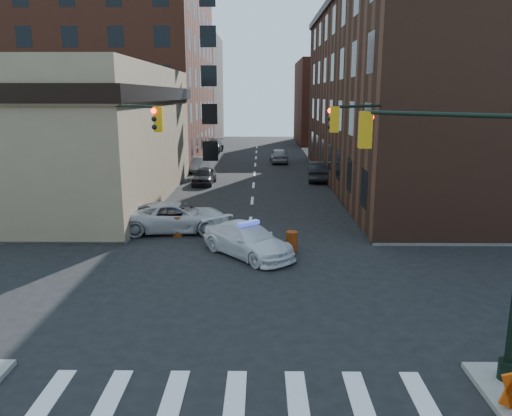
{
  "coord_description": "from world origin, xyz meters",
  "views": [
    {
      "loc": [
        0.62,
        -17.66,
        7.14
      ],
      "look_at": [
        0.39,
        4.03,
        2.2
      ],
      "focal_mm": 35.0,
      "sensor_mm": 36.0,
      "label": 1
    }
  ],
  "objects_px": {
    "parked_car_wnear": "(204,176)",
    "pedestrian_a": "(69,206)",
    "police_car": "(248,240)",
    "barricade_nw_a": "(70,221)",
    "pickup": "(176,217)",
    "parked_car_wfar": "(198,164)",
    "barrel_road": "(292,242)",
    "barrel_bank": "(178,226)",
    "pedestrian_b": "(50,208)",
    "parked_car_enear": "(319,171)"
  },
  "relations": [
    {
      "from": "parked_car_wnear",
      "to": "pedestrian_a",
      "type": "bearing_deg",
      "value": -111.0
    },
    {
      "from": "police_car",
      "to": "barricade_nw_a",
      "type": "xyz_separation_m",
      "value": [
        -9.51,
        3.78,
        -0.1
      ]
    },
    {
      "from": "police_car",
      "to": "pickup",
      "type": "relative_size",
      "value": 0.88
    },
    {
      "from": "parked_car_wfar",
      "to": "barrel_road",
      "type": "distance_m",
      "value": 26.11
    },
    {
      "from": "pickup",
      "to": "barrel_bank",
      "type": "xyz_separation_m",
      "value": [
        0.22,
        -0.89,
        -0.26
      ]
    },
    {
      "from": "pedestrian_a",
      "to": "pedestrian_b",
      "type": "bearing_deg",
      "value": -166.39
    },
    {
      "from": "pickup",
      "to": "parked_car_wnear",
      "type": "distance_m",
      "value": 14.45
    },
    {
      "from": "pickup",
      "to": "parked_car_enear",
      "type": "xyz_separation_m",
      "value": [
        9.39,
        16.32,
        0.03
      ]
    },
    {
      "from": "parked_car_enear",
      "to": "pedestrian_a",
      "type": "distance_m",
      "value": 21.75
    },
    {
      "from": "police_car",
      "to": "barricade_nw_a",
      "type": "relative_size",
      "value": 3.92
    },
    {
      "from": "police_car",
      "to": "barrel_road",
      "type": "xyz_separation_m",
      "value": [
        2.03,
        0.55,
        -0.24
      ]
    },
    {
      "from": "barrel_road",
      "to": "barrel_bank",
      "type": "height_order",
      "value": "barrel_bank"
    },
    {
      "from": "parked_car_enear",
      "to": "barrel_road",
      "type": "bearing_deg",
      "value": 84.53
    },
    {
      "from": "barrel_road",
      "to": "barricade_nw_a",
      "type": "height_order",
      "value": "barricade_nw_a"
    },
    {
      "from": "police_car",
      "to": "pedestrian_b",
      "type": "relative_size",
      "value": 2.84
    },
    {
      "from": "parked_car_enear",
      "to": "barrel_road",
      "type": "xyz_separation_m",
      "value": [
        -3.46,
        -19.8,
        -0.33
      ]
    },
    {
      "from": "pickup",
      "to": "barrel_road",
      "type": "height_order",
      "value": "pickup"
    },
    {
      "from": "parked_car_wfar",
      "to": "barrel_bank",
      "type": "height_order",
      "value": "parked_car_wfar"
    },
    {
      "from": "parked_car_wnear",
      "to": "barrel_road",
      "type": "relative_size",
      "value": 4.18
    },
    {
      "from": "pedestrian_b",
      "to": "barrel_bank",
      "type": "bearing_deg",
      "value": -33.68
    },
    {
      "from": "barrel_bank",
      "to": "barricade_nw_a",
      "type": "height_order",
      "value": "barricade_nw_a"
    },
    {
      "from": "parked_car_enear",
      "to": "parked_car_wfar",
      "type": "bearing_deg",
      "value": -21.17
    },
    {
      "from": "parked_car_wnear",
      "to": "barricade_nw_a",
      "type": "xyz_separation_m",
      "value": [
        -5.47,
        -14.7,
        -0.06
      ]
    },
    {
      "from": "pickup",
      "to": "police_car",
      "type": "bearing_deg",
      "value": -140.66
    },
    {
      "from": "pedestrian_b",
      "to": "barrel_road",
      "type": "relative_size",
      "value": 1.81
    },
    {
      "from": "parked_car_wnear",
      "to": "barrel_bank",
      "type": "distance_m",
      "value": 15.34
    },
    {
      "from": "pickup",
      "to": "barricade_nw_a",
      "type": "relative_size",
      "value": 4.45
    },
    {
      "from": "parked_car_enear",
      "to": "barrel_bank",
      "type": "bearing_deg",
      "value": 66.39
    },
    {
      "from": "parked_car_wfar",
      "to": "pedestrian_b",
      "type": "relative_size",
      "value": 2.25
    },
    {
      "from": "barrel_road",
      "to": "parked_car_wfar",
      "type": "bearing_deg",
      "value": 106.58
    },
    {
      "from": "parked_car_wnear",
      "to": "pedestrian_b",
      "type": "distance_m",
      "value": 15.17
    },
    {
      "from": "pedestrian_a",
      "to": "barrel_road",
      "type": "distance_m",
      "value": 12.86
    },
    {
      "from": "parked_car_wnear",
      "to": "police_car",
      "type": "bearing_deg",
      "value": -74.72
    },
    {
      "from": "barrel_road",
      "to": "barrel_bank",
      "type": "distance_m",
      "value": 6.27
    },
    {
      "from": "parked_car_enear",
      "to": "pedestrian_b",
      "type": "relative_size",
      "value": 2.81
    },
    {
      "from": "parked_car_enear",
      "to": "police_car",
      "type": "bearing_deg",
      "value": 79.35
    },
    {
      "from": "pedestrian_a",
      "to": "barrel_road",
      "type": "bearing_deg",
      "value": -9.86
    },
    {
      "from": "pickup",
      "to": "pedestrian_a",
      "type": "distance_m",
      "value": 6.19
    },
    {
      "from": "barrel_bank",
      "to": "pedestrian_a",
      "type": "bearing_deg",
      "value": 163.01
    },
    {
      "from": "parked_car_enear",
      "to": "pedestrian_a",
      "type": "xyz_separation_m",
      "value": [
        -15.48,
        -15.28,
        0.32
      ]
    },
    {
      "from": "police_car",
      "to": "parked_car_wfar",
      "type": "xyz_separation_m",
      "value": [
        -5.42,
        25.58,
        -0.07
      ]
    },
    {
      "from": "pedestrian_a",
      "to": "pedestrian_b",
      "type": "xyz_separation_m",
      "value": [
        -1.04,
        -0.05,
        -0.1
      ]
    },
    {
      "from": "parked_car_wnear",
      "to": "pedestrian_a",
      "type": "distance_m",
      "value": 14.67
    },
    {
      "from": "barricade_nw_a",
      "to": "parked_car_wfar",
      "type": "bearing_deg",
      "value": 93.24
    },
    {
      "from": "pedestrian_a",
      "to": "barricade_nw_a",
      "type": "relative_size",
      "value": 1.54
    },
    {
      "from": "parked_car_wfar",
      "to": "barricade_nw_a",
      "type": "xyz_separation_m",
      "value": [
        -4.09,
        -21.8,
        -0.02
      ]
    },
    {
      "from": "pedestrian_a",
      "to": "barrel_road",
      "type": "height_order",
      "value": "pedestrian_a"
    },
    {
      "from": "pedestrian_a",
      "to": "barrel_bank",
      "type": "xyz_separation_m",
      "value": [
        6.31,
        -1.93,
        -0.6
      ]
    },
    {
      "from": "parked_car_enear",
      "to": "pedestrian_b",
      "type": "height_order",
      "value": "pedestrian_b"
    },
    {
      "from": "pedestrian_b",
      "to": "barricade_nw_a",
      "type": "distance_m",
      "value": 2.01
    }
  ]
}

